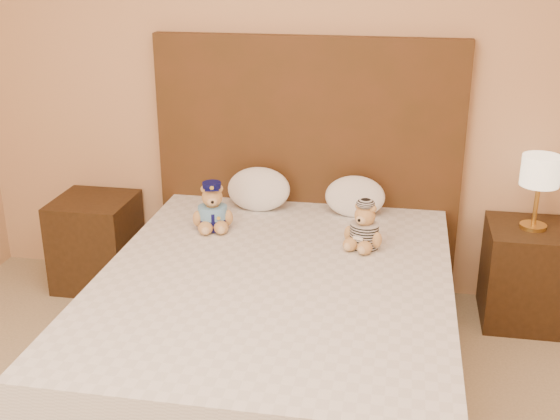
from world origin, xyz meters
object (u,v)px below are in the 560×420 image
(lamp, at_px, (540,174))
(teddy_prisoner, at_px, (365,225))
(nightstand_right, at_px, (526,274))
(pillow_left, at_px, (259,187))
(nightstand_left, at_px, (97,242))
(teddy_police, at_px, (212,206))
(pillow_right, at_px, (355,195))
(bed, at_px, (275,327))

(lamp, relative_size, teddy_prisoner, 1.68)
(nightstand_right, xyz_separation_m, teddy_prisoner, (-0.87, -0.42, 0.39))
(lamp, bearing_deg, pillow_left, 178.85)
(teddy_prisoner, bearing_deg, pillow_left, 166.97)
(nightstand_left, xyz_separation_m, lamp, (2.50, 0.00, 0.57))
(nightstand_right, height_order, teddy_police, teddy_police)
(nightstand_right, distance_m, pillow_right, 1.03)
(nightstand_right, distance_m, pillow_left, 1.55)
(bed, bearing_deg, teddy_prisoner, 45.10)
(nightstand_right, distance_m, teddy_prisoner, 1.04)
(lamp, bearing_deg, pillow_right, 178.20)
(bed, relative_size, teddy_prisoner, 8.40)
(nightstand_left, height_order, nightstand_right, same)
(nightstand_left, xyz_separation_m, pillow_left, (1.00, 0.03, 0.40))
(nightstand_left, bearing_deg, teddy_prisoner, -14.42)
(teddy_prisoner, bearing_deg, bed, -112.33)
(lamp, relative_size, pillow_left, 1.11)
(bed, distance_m, nightstand_right, 1.48)
(bed, distance_m, lamp, 1.59)
(nightstand_left, distance_m, pillow_left, 1.08)
(nightstand_right, distance_m, teddy_police, 1.75)
(pillow_right, bearing_deg, teddy_police, -154.35)
(bed, bearing_deg, nightstand_right, 32.62)
(nightstand_left, bearing_deg, teddy_police, -20.87)
(bed, height_order, pillow_left, pillow_left)
(bed, height_order, nightstand_right, same)
(nightstand_right, xyz_separation_m, pillow_right, (-0.95, 0.03, 0.39))
(bed, height_order, nightstand_left, same)
(teddy_police, bearing_deg, nightstand_right, -5.49)
(bed, distance_m, pillow_right, 0.96)
(pillow_right, bearing_deg, lamp, -1.80)
(nightstand_left, height_order, teddy_police, teddy_police)
(nightstand_left, bearing_deg, pillow_left, 1.71)
(bed, height_order, pillow_right, pillow_right)
(nightstand_right, distance_m, lamp, 0.57)
(lamp, xyz_separation_m, pillow_left, (-1.50, 0.03, -0.17))
(lamp, bearing_deg, nightstand_left, 180.00)
(teddy_police, xyz_separation_m, pillow_right, (0.72, 0.35, -0.01))
(teddy_prisoner, distance_m, pillow_right, 0.46)
(teddy_police, bearing_deg, nightstand_left, 142.95)
(nightstand_right, bearing_deg, pillow_right, 178.20)
(bed, bearing_deg, lamp, 32.62)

